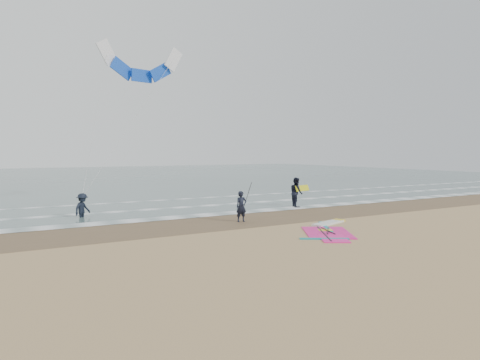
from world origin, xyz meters
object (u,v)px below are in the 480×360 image
surf_kite (141,66)px  person_standing (241,207)px  person_wading (82,202)px  windsurf_rig (329,230)px  person_walking (296,192)px

surf_kite → person_standing: bearing=-75.3°
person_standing → surf_kite: bearing=109.3°
person_wading → person_standing: bearing=-79.2°
windsurf_rig → person_walking: bearing=63.6°
person_standing → person_wading: person_wading is taller
person_standing → surf_kite: surf_kite is taller
person_walking → person_standing: bearing=135.0°
windsurf_rig → surf_kite: 16.86m
windsurf_rig → person_walking: 8.28m
windsurf_rig → person_wading: person_wading is taller
person_walking → person_wading: (-12.94, 2.19, -0.13)m
windsurf_rig → person_standing: person_standing is taller
person_wading → windsurf_rig: bearing=-86.7°
windsurf_rig → person_wading: size_ratio=2.83×
person_walking → person_wading: 13.12m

